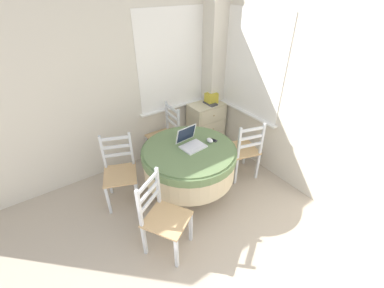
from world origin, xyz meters
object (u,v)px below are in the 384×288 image
object	(u,v)px
computer_mouse	(210,140)
dining_chair_near_back_window	(165,135)
storage_box	(211,98)
book_on_cabinet	(210,103)
round_dining_table	(189,160)
dining_chair_left_flank	(120,172)
dining_chair_camera_near	(163,217)
corner_cabinet	(206,124)
cell_phone	(213,140)
laptop	(191,142)
dining_chair_near_right_window	(244,150)

from	to	relation	value
computer_mouse	dining_chair_near_back_window	world-z (taller)	dining_chair_near_back_window
storage_box	book_on_cabinet	size ratio (longest dim) A/B	0.76
round_dining_table	dining_chair_near_back_window	bearing A→B (deg)	80.46
dining_chair_near_back_window	dining_chair_left_flank	distance (m)	1.03
dining_chair_camera_near	corner_cabinet	size ratio (longest dim) A/B	1.19
cell_phone	dining_chair_near_back_window	world-z (taller)	dining_chair_near_back_window
laptop	storage_box	world-z (taller)	laptop
dining_chair_near_right_window	corner_cabinet	size ratio (longest dim) A/B	1.19
dining_chair_near_right_window	dining_chair_left_flank	size ratio (longest dim) A/B	1.00
round_dining_table	dining_chair_left_flank	bearing A→B (deg)	151.52
dining_chair_near_right_window	storage_box	size ratio (longest dim) A/B	5.09
laptop	dining_chair_camera_near	distance (m)	1.00
dining_chair_left_flank	corner_cabinet	bearing A→B (deg)	15.18
cell_phone	storage_box	world-z (taller)	storage_box
dining_chair_near_back_window	dining_chair_camera_near	xyz separation A→B (m)	(-0.84, -1.40, 0.00)
laptop	dining_chair_near_right_window	xyz separation A→B (m)	(0.81, -0.16, -0.35)
cell_phone	dining_chair_near_right_window	distance (m)	0.59
dining_chair_camera_near	corner_cabinet	xyz separation A→B (m)	(1.65, 1.42, -0.06)
dining_chair_near_back_window	dining_chair_left_flank	size ratio (longest dim) A/B	1.00
round_dining_table	cell_phone	world-z (taller)	cell_phone
round_dining_table	corner_cabinet	world-z (taller)	corner_cabinet
round_dining_table	book_on_cabinet	xyz separation A→B (m)	(1.00, 0.84, 0.22)
dining_chair_near_back_window	corner_cabinet	distance (m)	0.82
dining_chair_camera_near	book_on_cabinet	bearing A→B (deg)	39.11
dining_chair_near_right_window	laptop	bearing A→B (deg)	168.82
dining_chair_near_right_window	book_on_cabinet	distance (m)	1.03
cell_phone	storage_box	xyz separation A→B (m)	(0.68, 0.90, 0.11)
computer_mouse	dining_chair_camera_near	xyz separation A→B (m)	(-0.99, -0.50, -0.32)
dining_chair_near_back_window	dining_chair_camera_near	world-z (taller)	same
laptop	dining_chair_camera_near	world-z (taller)	laptop
laptop	corner_cabinet	distance (m)	1.32
storage_box	laptop	bearing A→B (deg)	-139.93
round_dining_table	dining_chair_near_right_window	bearing A→B (deg)	-8.09
laptop	dining_chair_left_flank	bearing A→B (deg)	155.14
dining_chair_left_flank	cell_phone	bearing A→B (deg)	-21.63
cell_phone	book_on_cabinet	size ratio (longest dim) A/B	0.49
laptop	dining_chair_near_right_window	bearing A→B (deg)	-11.18
dining_chair_near_back_window	round_dining_table	bearing A→B (deg)	-99.54
corner_cabinet	storage_box	xyz separation A→B (m)	(0.07, -0.03, 0.47)
laptop	dining_chair_near_right_window	world-z (taller)	laptop
dining_chair_camera_near	book_on_cabinet	size ratio (longest dim) A/B	3.86
cell_phone	corner_cabinet	bearing A→B (deg)	56.71
laptop	computer_mouse	distance (m)	0.26
dining_chair_near_right_window	dining_chair_near_back_window	bearing A→B (deg)	125.72
computer_mouse	corner_cabinet	size ratio (longest dim) A/B	0.13
dining_chair_near_right_window	storage_box	xyz separation A→B (m)	(0.17, 0.99, 0.41)
dining_chair_near_back_window	storage_box	size ratio (longest dim) A/B	5.09
dining_chair_left_flank	round_dining_table	bearing A→B (deg)	-28.48
laptop	dining_chair_near_back_window	distance (m)	0.91
cell_phone	dining_chair_left_flank	distance (m)	1.26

